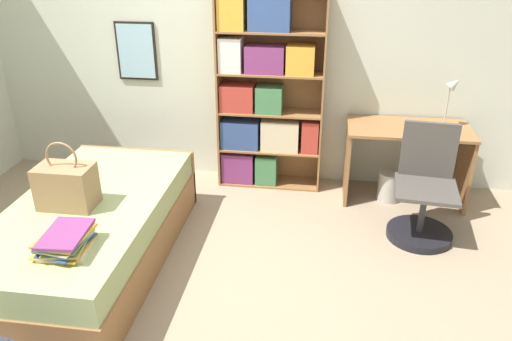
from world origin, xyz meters
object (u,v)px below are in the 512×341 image
object	(u,v)px
bed	(92,231)
desk_chair	(423,204)
book_stack_on_bed	(66,241)
bookcase	(263,95)
desk_lamp	(452,93)
handbag	(66,186)
waste_bin	(389,186)
desk	(406,150)

from	to	relation	value
bed	desk_chair	world-z (taller)	desk_chair
book_stack_on_bed	bed	bearing A→B (deg)	104.64
bookcase	desk_lamp	distance (m)	1.67
handbag	desk_lamp	size ratio (longest dim) A/B	1.06
bed	handbag	world-z (taller)	handbag
handbag	desk_chair	distance (m)	2.74
book_stack_on_bed	desk_lamp	distance (m)	3.32
handbag	waste_bin	world-z (taller)	handbag
bookcase	waste_bin	world-z (taller)	bookcase
desk	handbag	bearing A→B (deg)	-150.19
handbag	desk	xyz separation A→B (m)	(2.51, 1.44, -0.18)
desk_lamp	desk_chair	size ratio (longest dim) A/B	0.50
desk_chair	handbag	bearing A→B (deg)	-162.60
desk	desk_chair	distance (m)	0.66
handbag	bookcase	xyz separation A→B (m)	(1.18, 1.57, 0.24)
handbag	desk	size ratio (longest dim) A/B	0.45
bed	desk_chair	distance (m)	2.60
desk_lamp	waste_bin	world-z (taller)	desk_lamp
bookcase	waste_bin	size ratio (longest dim) A/B	6.67
desk_lamp	bed	bearing A→B (deg)	-152.78
handbag	book_stack_on_bed	bearing A→B (deg)	-64.59
bed	desk	world-z (taller)	desk
bed	desk_chair	bearing A→B (deg)	16.21
desk	waste_bin	distance (m)	0.37
desk_chair	waste_bin	xyz separation A→B (m)	(-0.20, 0.57, -0.15)
book_stack_on_bed	desk_lamp	size ratio (longest dim) A/B	0.82
desk_lamp	desk_chair	world-z (taller)	desk_lamp
desk_lamp	desk_chair	distance (m)	1.04
book_stack_on_bed	waste_bin	xyz separation A→B (m)	(2.14, 1.91, -0.44)
bookcase	book_stack_on_bed	bearing A→B (deg)	-113.78
desk_chair	waste_bin	size ratio (longest dim) A/B	3.31
bookcase	desk	size ratio (longest dim) A/B	1.72
desk_chair	bookcase	bearing A→B (deg)	151.68
bed	desk	xyz separation A→B (m)	(2.42, 1.35, 0.24)
bookcase	waste_bin	bearing A→B (deg)	-8.97
handbag	waste_bin	bearing A→B (deg)	30.02
bookcase	desk	bearing A→B (deg)	-5.77
desk_chair	book_stack_on_bed	bearing A→B (deg)	-150.22
handbag	waste_bin	size ratio (longest dim) A/B	1.75
book_stack_on_bed	desk	distance (m)	3.00
handbag	desk_lamp	world-z (taller)	desk_lamp
handbag	desk_chair	world-z (taller)	handbag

